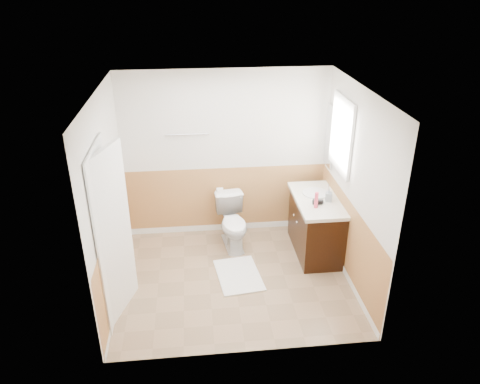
{
  "coord_description": "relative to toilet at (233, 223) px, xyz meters",
  "views": [
    {
      "loc": [
        -0.45,
        -4.94,
        3.7
      ],
      "look_at": [
        0.1,
        0.25,
        1.15
      ],
      "focal_mm": 34.33,
      "sensor_mm": 36.0,
      "label": 1
    }
  ],
  "objects": [
    {
      "name": "faucet",
      "position": [
        1.33,
        -0.13,
        0.55
      ],
      "size": [
        0.02,
        0.02,
        0.14
      ],
      "primitive_type": "cylinder",
      "color": "silver",
      "rests_on": "countertop"
    },
    {
      "name": "soap_dispenser",
      "position": [
        1.27,
        -0.37,
        0.57
      ],
      "size": [
        0.1,
        0.1,
        0.19
      ],
      "primitive_type": "imported",
      "rotation": [
        0.0,
        0.0,
        -0.19
      ],
      "color": "#909BA3",
      "rests_on": "countertop"
    },
    {
      "name": "hair_dryer_handle",
      "position": [
        1.07,
        -0.36,
        0.48
      ],
      "size": [
        0.03,
        0.03,
        0.07
      ],
      "primitive_type": "cylinder",
      "color": "black",
      "rests_on": "countertop"
    },
    {
      "name": "wall_back",
      "position": [
        -0.06,
        0.48,
        0.88
      ],
      "size": [
        3.0,
        0.0,
        3.0
      ],
      "primitive_type": "plane",
      "rotation": [
        1.57,
        0.0,
        0.0
      ],
      "color": "silver",
      "rests_on": "floor"
    },
    {
      "name": "wainscot_back",
      "position": [
        -0.06,
        0.46,
        0.13
      ],
      "size": [
        3.0,
        0.0,
        3.0
      ],
      "primitive_type": "plane",
      "rotation": [
        1.57,
        0.0,
        0.0
      ],
      "color": "#BA8A4A",
      "rests_on": "floor"
    },
    {
      "name": "wainscot_right",
      "position": [
        1.43,
        -0.82,
        0.13
      ],
      "size": [
        0.0,
        2.6,
        2.6
      ],
      "primitive_type": "plane",
      "rotation": [
        1.57,
        0.0,
        -1.57
      ],
      "color": "#BA8A4A",
      "rests_on": "floor"
    },
    {
      "name": "wall_right",
      "position": [
        1.44,
        -0.82,
        0.88
      ],
      "size": [
        0.0,
        3.0,
        3.0
      ],
      "primitive_type": "plane",
      "rotation": [
        1.57,
        0.0,
        -1.57
      ],
      "color": "silver",
      "rests_on": "floor"
    },
    {
      "name": "vanity_knob_right",
      "position": [
        0.85,
        -0.18,
        0.18
      ],
      "size": [
        0.03,
        0.03,
        0.03
      ],
      "primitive_type": "sphere",
      "color": "#BBBBC2",
      "rests_on": "vanity_cabinet"
    },
    {
      "name": "vanity_cabinet",
      "position": [
        1.15,
        -0.28,
        0.03
      ],
      "size": [
        0.55,
        1.1,
        0.8
      ],
      "primitive_type": "cube",
      "color": "black",
      "rests_on": "floor"
    },
    {
      "name": "wall_front",
      "position": [
        -0.06,
        -2.12,
        0.88
      ],
      "size": [
        3.0,
        0.0,
        3.0
      ],
      "primitive_type": "plane",
      "rotation": [
        -1.57,
        0.0,
        0.0
      ],
      "color": "silver",
      "rests_on": "floor"
    },
    {
      "name": "bath_mat",
      "position": [
        -0.0,
        -0.77,
        -0.36
      ],
      "size": [
        0.64,
        0.86,
        0.02
      ],
      "primitive_type": "cube",
      "rotation": [
        0.0,
        0.0,
        0.12
      ],
      "color": "white",
      "rests_on": "floor"
    },
    {
      "name": "towel_bar",
      "position": [
        -0.61,
        0.42,
        1.23
      ],
      "size": [
        0.62,
        0.02,
        0.02
      ],
      "primitive_type": "cylinder",
      "rotation": [
        0.0,
        1.57,
        0.0
      ],
      "color": "silver",
      "rests_on": "wall_back"
    },
    {
      "name": "window_glass",
      "position": [
        1.43,
        -0.24,
        1.38
      ],
      "size": [
        0.01,
        0.7,
        0.9
      ],
      "primitive_type": "cube",
      "color": "white",
      "rests_on": "wall_right"
    },
    {
      "name": "tp_holder_bar",
      "position": [
        -0.16,
        0.4,
        0.33
      ],
      "size": [
        0.14,
        0.02,
        0.02
      ],
      "primitive_type": "cylinder",
      "rotation": [
        0.0,
        1.57,
        0.0
      ],
      "color": "silver",
      "rests_on": "wall_back"
    },
    {
      "name": "ceiling",
      "position": [
        -0.06,
        -0.82,
        2.13
      ],
      "size": [
        3.0,
        3.0,
        0.0
      ],
      "primitive_type": "plane",
      "rotation": [
        3.14,
        0.0,
        0.0
      ],
      "color": "white",
      "rests_on": "floor"
    },
    {
      "name": "mirror_panel",
      "position": [
        1.42,
        0.28,
        1.18
      ],
      "size": [
        0.02,
        0.35,
        0.9
      ],
      "primitive_type": "cube",
      "color": "silver",
      "rests_on": "wall_right"
    },
    {
      "name": "tp_sheet",
      "position": [
        -0.16,
        0.4,
        0.22
      ],
      "size": [
        0.1,
        0.01,
        0.16
      ],
      "primitive_type": "cube",
      "color": "white",
      "rests_on": "tp_roll"
    },
    {
      "name": "hair_dryer_body",
      "position": [
        1.1,
        -0.45,
        0.51
      ],
      "size": [
        0.14,
        0.07,
        0.07
      ],
      "primitive_type": "cylinder",
      "rotation": [
        0.0,
        1.57,
        0.0
      ],
      "color": "black",
      "rests_on": "countertop"
    },
    {
      "name": "window_frame",
      "position": [
        1.41,
        -0.24,
        1.38
      ],
      "size": [
        0.04,
        0.8,
        1.0
      ],
      "primitive_type": "cube",
      "color": "white",
      "rests_on": "wall_right"
    },
    {
      "name": "wainscot_front",
      "position": [
        -0.06,
        -2.11,
        0.13
      ],
      "size": [
        3.0,
        0.0,
        3.0
      ],
      "primitive_type": "plane",
      "rotation": [
        -1.57,
        0.0,
        0.0
      ],
      "color": "#BA8A4A",
      "rests_on": "floor"
    },
    {
      "name": "door",
      "position": [
        -1.46,
        -1.27,
        0.65
      ],
      "size": [
        0.29,
        0.78,
        2.04
      ],
      "primitive_type": "cube",
      "rotation": [
        0.0,
        0.0,
        -0.31
      ],
      "color": "white",
      "rests_on": "wall_left"
    },
    {
      "name": "toilet",
      "position": [
        0.0,
        0.0,
        0.0
      ],
      "size": [
        0.5,
        0.78,
        0.75
      ],
      "primitive_type": "imported",
      "rotation": [
        0.0,
        0.0,
        0.12
      ],
      "color": "white",
      "rests_on": "floor"
    },
    {
      "name": "door_frame",
      "position": [
        -1.54,
        -1.27,
        0.66
      ],
      "size": [
        0.02,
        0.92,
        2.1
      ],
      "primitive_type": "cube",
      "color": "white",
      "rests_on": "wall_left"
    },
    {
      "name": "wainscot_left",
      "position": [
        -1.55,
        -0.82,
        0.13
      ],
      "size": [
        0.0,
        2.6,
        2.6
      ],
      "primitive_type": "plane",
      "rotation": [
        1.57,
        0.0,
        1.57
      ],
      "color": "#BA8A4A",
      "rests_on": "floor"
    },
    {
      "name": "tp_roll",
      "position": [
        -0.16,
        0.4,
        0.33
      ],
      "size": [
        0.1,
        0.11,
        0.11
      ],
      "primitive_type": "cylinder",
      "rotation": [
        0.0,
        1.57,
        0.0
      ],
      "color": "white",
      "rests_on": "tp_holder_bar"
    },
    {
      "name": "sink_basin",
      "position": [
        1.15,
        -0.13,
        0.49
      ],
      "size": [
        0.36,
        0.36,
        0.02
      ],
      "primitive_type": "cylinder",
      "color": "silver",
      "rests_on": "countertop"
    },
    {
      "name": "lotion_bottle",
      "position": [
        1.05,
        -0.54,
        0.59
      ],
      "size": [
        0.05,
        0.05,
        0.22
      ],
      "primitive_type": "cylinder",
      "color": "#E23A55",
      "rests_on": "countertop"
    },
    {
      "name": "vanity_knob_left",
      "position": [
        0.85,
        -0.38,
        0.18
      ],
      "size": [
        0.03,
        0.03,
        0.03
      ],
      "primitive_type": "sphere",
      "color": "silver",
      "rests_on": "vanity_cabinet"
    },
    {
      "name": "door_knob",
      "position": [
        -1.4,
        -0.94,
        0.58
      ],
      "size": [
        0.06,
        0.06,
        0.06
      ],
      "primitive_type": "sphere",
      "color": "silver",
      "rests_on": "door"
    },
    {
      "name": "wall_left",
      "position": [
        -1.56,
        -0.82,
        0.88
      ],
      "size": [
        0.0,
        3.0,
        3.0
      ],
      "primitive_type": "plane",
      "rotation": [
        1.57,
        0.0,
        1.57
      ],
      "color": "silver",
      "rests_on": "floor"
    },
    {
      "name": "countertop",
      "position": [
        1.14,
        -0.28,
        0.45
      ],
      "size": [
        0.6,
        1.15,
        0.05
      ],
      "primitive_type": "cube",
      "color": "beige",
      "rests_on": "vanity_cabinet"
    },
    {
      "name": "floor",
      "position": [
        -0.06,
        -0.82,
        -0.37
      ],
      "size": [
        3.0,
        3.0,
        0.0
      ],
      "primitive_type": "plane",
      "color": "#8C7051",
      "rests_on": "ground"
    }
  ]
}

